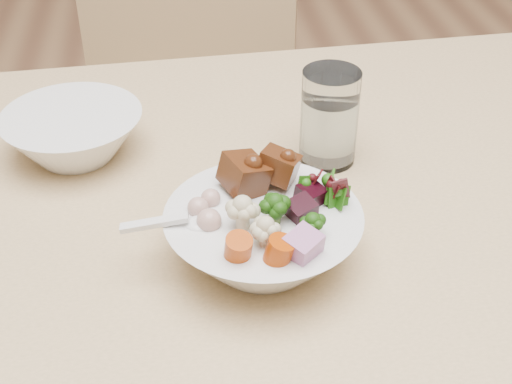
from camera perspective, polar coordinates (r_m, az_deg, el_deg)
The scene contains 6 objects.
dining_table at distance 0.81m, azimuth 15.46°, elevation -8.08°, with size 1.73×1.02×0.79m.
chair_far at distance 1.44m, azimuth -6.21°, elevation 5.95°, with size 0.54×0.54×0.96m.
food_bowl at distance 0.68m, azimuth 0.68°, elevation -3.28°, with size 0.19×0.19×0.10m.
soup_spoon at distance 0.66m, azimuth -5.38°, elevation -2.56°, with size 0.09×0.03×0.02m.
water_glass at distance 0.82m, azimuth 5.86°, elevation 5.68°, with size 0.07×0.07×0.11m.
side_bowl at distance 0.87m, azimuth -14.37°, elevation 4.44°, with size 0.16×0.16×0.05m, color silver, non-canonical shape.
Camera 1 is at (-0.23, -0.49, 1.26)m, focal length 50.00 mm.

